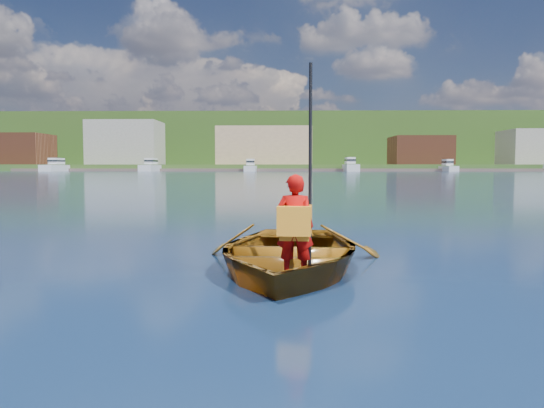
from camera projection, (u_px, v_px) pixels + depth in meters
The scene contains 8 objects.
ground at pixel (208, 262), 6.94m from camera, with size 600.00×600.00×0.00m.
rowboat at pixel (288, 253), 6.38m from camera, with size 2.78×3.68×0.72m.
child_paddler at pixel (295, 224), 5.44m from camera, with size 0.41×0.36×2.22m.
shoreline at pixel (281, 147), 242.20m from camera, with size 400.00×140.00×22.00m.
dock at pixel (280, 170), 154.52m from camera, with size 160.04×9.83×0.80m.
waterfront_buildings at pixel (256, 147), 171.12m from camera, with size 202.00×16.00×14.00m.
marina_yachts at pixel (273, 167), 149.82m from camera, with size 144.97×12.86×4.21m.
hillside_trees at pixel (246, 131), 243.06m from camera, with size 312.16×87.95×26.74m.
Camera 1 is at (0.98, -6.85, 1.24)m, focal length 35.00 mm.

